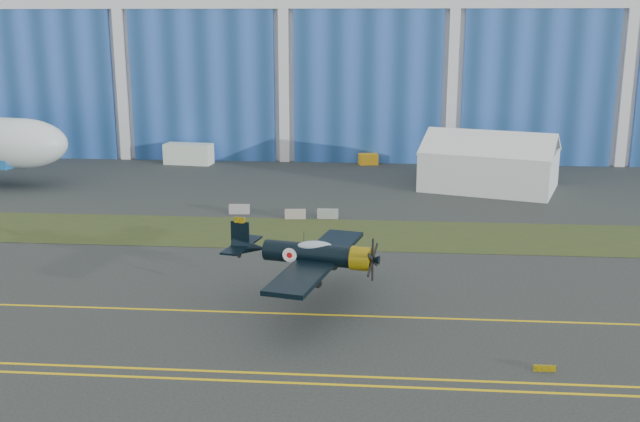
# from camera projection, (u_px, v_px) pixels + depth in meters

# --- Properties ---
(ground) EXTENTS (260.00, 260.00, 0.00)m
(ground) POSITION_uv_depth(u_px,v_px,m) (198.00, 284.00, 53.77)
(ground) COLOR #303634
(ground) RESTS_ON ground
(grass_median) EXTENTS (260.00, 10.00, 0.02)m
(grass_median) POSITION_uv_depth(u_px,v_px,m) (235.00, 232.00, 67.29)
(grass_median) COLOR #475128
(grass_median) RESTS_ON ground
(hangar) EXTENTS (220.00, 45.70, 30.00)m
(hangar) POSITION_uv_depth(u_px,v_px,m) (302.00, 44.00, 119.45)
(hangar) COLOR silver
(hangar) RESTS_ON ground
(taxiway_centreline) EXTENTS (200.00, 0.20, 0.02)m
(taxiway_centreline) POSITION_uv_depth(u_px,v_px,m) (179.00, 310.00, 48.93)
(taxiway_centreline) COLOR yellow
(taxiway_centreline) RESTS_ON ground
(edge_line_near) EXTENTS (80.00, 0.20, 0.02)m
(edge_line_near) POSITION_uv_depth(u_px,v_px,m) (132.00, 377.00, 39.75)
(edge_line_near) COLOR yellow
(edge_line_near) RESTS_ON ground
(edge_line_far) EXTENTS (80.00, 0.20, 0.02)m
(edge_line_far) POSITION_uv_depth(u_px,v_px,m) (138.00, 368.00, 40.72)
(edge_line_far) COLOR yellow
(edge_line_far) RESTS_ON ground
(guard_board_right) EXTENTS (1.20, 0.15, 0.35)m
(guard_board_right) POSITION_uv_depth(u_px,v_px,m) (544.00, 368.00, 40.37)
(guard_board_right) COLOR yellow
(guard_board_right) RESTS_ON ground
(warbird) EXTENTS (14.14, 15.92, 4.08)m
(warbird) POSITION_uv_depth(u_px,v_px,m) (309.00, 254.00, 48.77)
(warbird) COLOR black
(warbird) RESTS_ON ground
(tent) EXTENTS (16.85, 14.39, 6.65)m
(tent) POSITION_uv_depth(u_px,v_px,m) (490.00, 159.00, 84.06)
(tent) COLOR white
(tent) RESTS_ON ground
(shipping_container) EXTENTS (6.50, 3.23, 2.71)m
(shipping_container) POSITION_uv_depth(u_px,v_px,m) (189.00, 154.00, 99.14)
(shipping_container) COLOR white
(shipping_container) RESTS_ON ground
(tug) EXTENTS (2.73, 2.05, 1.42)m
(tug) POSITION_uv_depth(u_px,v_px,m) (368.00, 159.00, 98.97)
(tug) COLOR #FCAE1A
(tug) RESTS_ON ground
(barrier_a) EXTENTS (2.03, 0.71, 0.90)m
(barrier_a) POSITION_uv_depth(u_px,v_px,m) (239.00, 209.00, 73.57)
(barrier_a) COLOR #9D979A
(barrier_a) RESTS_ON ground
(barrier_b) EXTENTS (2.05, 0.80, 0.90)m
(barrier_b) POSITION_uv_depth(u_px,v_px,m) (295.00, 214.00, 71.65)
(barrier_b) COLOR #9E9387
(barrier_b) RESTS_ON ground
(barrier_c) EXTENTS (2.00, 0.61, 0.90)m
(barrier_c) POSITION_uv_depth(u_px,v_px,m) (328.00, 214.00, 71.80)
(barrier_c) COLOR gray
(barrier_c) RESTS_ON ground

